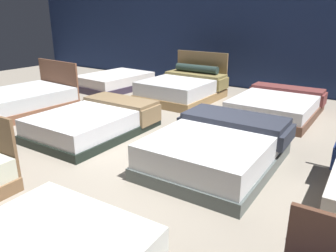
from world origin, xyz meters
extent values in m
cube|color=gray|center=(0.00, 0.00, -0.01)|extent=(18.00, 18.00, 0.02)
cube|color=navy|center=(0.00, 5.45, 1.75)|extent=(18.00, 0.06, 3.50)
cube|color=brown|center=(-3.49, 0.40, 0.10)|extent=(1.63, 2.04, 0.19)
cube|color=silver|center=(-3.49, 0.40, 0.33)|extent=(1.57, 1.98, 0.27)
cube|color=brown|center=(-3.44, 1.38, 0.50)|extent=(1.44, 0.12, 1.00)
cube|color=black|center=(-1.17, 0.33, 0.07)|extent=(1.49, 2.17, 0.14)
cube|color=silver|center=(-1.17, 0.33, 0.28)|extent=(1.43, 2.10, 0.28)
cube|color=#856C4B|center=(-1.19, 1.07, 0.45)|extent=(1.43, 0.63, 0.06)
cube|color=#856C4B|center=(-1.91, 1.05, 0.27)|extent=(0.07, 0.59, 0.31)
cube|color=#856C4B|center=(-0.48, 1.09, 0.27)|extent=(0.07, 0.59, 0.31)
cube|color=#4B5453|center=(1.19, 0.40, 0.09)|extent=(1.60, 2.11, 0.17)
cube|color=white|center=(1.19, 0.40, 0.33)|extent=(1.54, 2.05, 0.32)
cube|color=#2E323E|center=(1.17, 1.05, 0.53)|extent=(1.54, 0.76, 0.08)
cube|color=#2E323E|center=(0.39, 1.03, 0.39)|extent=(0.11, 0.71, 0.21)
cube|color=#2E323E|center=(1.96, 1.07, 0.39)|extent=(0.11, 0.71, 0.21)
cube|color=#2E2638|center=(-3.44, 3.25, 0.09)|extent=(1.53, 2.05, 0.17)
cube|color=white|center=(-3.44, 3.25, 0.29)|extent=(1.47, 1.99, 0.24)
cube|color=#98764B|center=(-1.20, 3.25, 0.10)|extent=(1.58, 1.96, 0.20)
cube|color=silver|center=(-1.20, 3.25, 0.36)|extent=(1.52, 1.90, 0.31)
cube|color=#98764B|center=(-1.20, 4.23, 0.54)|extent=(1.48, 0.04, 1.09)
cube|color=olive|center=(-1.20, 3.92, 0.54)|extent=(1.56, 0.56, 0.06)
cube|color=olive|center=(-1.99, 3.92, 0.37)|extent=(0.06, 0.56, 0.28)
cube|color=olive|center=(-0.41, 3.92, 0.37)|extent=(0.06, 0.56, 0.28)
cylinder|color=#293B37|center=(-1.20, 3.98, 0.68)|extent=(1.19, 0.19, 0.19)
cube|color=brown|center=(1.13, 3.28, 0.09)|extent=(1.58, 2.14, 0.18)
cube|color=silver|center=(1.13, 3.28, 0.29)|extent=(1.52, 2.08, 0.23)
cube|color=brown|center=(1.11, 4.07, 0.44)|extent=(1.54, 0.50, 0.06)
cube|color=brown|center=(0.34, 4.06, 0.28)|extent=(0.07, 0.48, 0.25)
cube|color=brown|center=(1.89, 4.08, 0.28)|extent=(0.07, 0.48, 0.25)
camera|label=1|loc=(3.04, -3.41, 2.04)|focal=35.03mm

